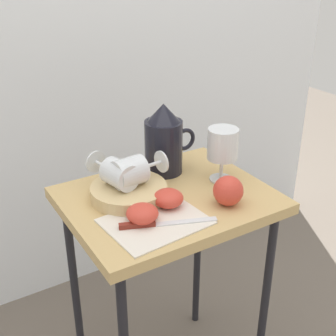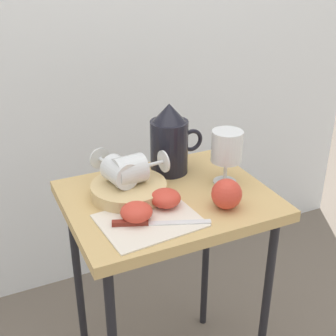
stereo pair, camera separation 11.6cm
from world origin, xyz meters
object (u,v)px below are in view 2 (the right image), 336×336
at_px(table, 168,221).
at_px(knife, 147,223).
at_px(basket_tray, 129,190).
at_px(apple_half_right, 166,198).
at_px(wine_glass_tipped_near, 131,170).
at_px(apple_half_left, 136,212).
at_px(pitcher, 170,145).
at_px(apple_whole, 227,194).
at_px(wine_glass_upright, 226,149).
at_px(wine_glass_tipped_far, 119,171).

height_order(table, knife, knife).
distance_m(basket_tray, apple_half_right, 0.11).
relative_size(basket_tray, apple_half_right, 2.59).
height_order(wine_glass_tipped_near, apple_half_left, wine_glass_tipped_near).
relative_size(pitcher, wine_glass_tipped_near, 1.37).
bearing_deg(table, knife, -133.87).
height_order(table, basket_tray, basket_tray).
distance_m(apple_whole, knife, 0.21).
bearing_deg(wine_glass_upright, apple_half_left, -163.94).
relative_size(basket_tray, knife, 0.89).
xyz_separation_m(table, wine_glass_upright, (0.17, 0.00, 0.18)).
height_order(basket_tray, apple_whole, apple_whole).
height_order(basket_tray, knife, basket_tray).
bearing_deg(basket_tray, apple_half_left, -102.29).
bearing_deg(basket_tray, knife, -94.86).
xyz_separation_m(wine_glass_upright, apple_whole, (-0.07, -0.12, -0.06)).
xyz_separation_m(wine_glass_tipped_far, apple_half_right, (0.08, -0.11, -0.05)).
bearing_deg(wine_glass_tipped_far, wine_glass_upright, -10.24).
distance_m(table, knife, 0.18).
distance_m(basket_tray, pitcher, 0.19).
distance_m(pitcher, apple_half_left, 0.28).
relative_size(pitcher, knife, 0.92).
height_order(table, wine_glass_upright, wine_glass_upright).
bearing_deg(wine_glass_tipped_far, apple_half_right, -51.53).
distance_m(apple_half_left, apple_whole, 0.23).
relative_size(basket_tray, pitcher, 0.97).
bearing_deg(pitcher, apple_half_right, -117.89).
bearing_deg(apple_half_right, basket_tray, 124.15).
distance_m(wine_glass_tipped_near, apple_half_left, 0.14).
relative_size(table, knife, 3.10).
xyz_separation_m(wine_glass_upright, wine_glass_tipped_near, (-0.26, 0.04, -0.03)).
distance_m(basket_tray, wine_glass_upright, 0.28).
relative_size(table, apple_half_left, 8.99).
relative_size(wine_glass_upright, apple_half_right, 1.98).
relative_size(wine_glass_upright, wine_glass_tipped_near, 1.02).
distance_m(wine_glass_tipped_far, apple_half_right, 0.14).
bearing_deg(wine_glass_upright, wine_glass_tipped_near, 171.00).
bearing_deg(wine_glass_tipped_far, knife, -87.13).
height_order(wine_glass_tipped_near, wine_glass_tipped_far, wine_glass_tipped_near).
bearing_deg(basket_tray, apple_half_right, -55.85).
xyz_separation_m(pitcher, wine_glass_tipped_near, (-0.15, -0.08, -0.01)).
bearing_deg(wine_glass_tipped_near, apple_half_right, -60.32).
relative_size(apple_half_left, apple_whole, 1.00).
height_order(wine_glass_tipped_far, knife, wine_glass_tipped_far).
height_order(pitcher, apple_half_left, pitcher).
distance_m(wine_glass_tipped_far, apple_whole, 0.28).
bearing_deg(wine_glass_upright, wine_glass_tipped_far, 169.76).
height_order(apple_half_left, apple_half_right, same).
bearing_deg(wine_glass_upright, apple_whole, -119.26).
xyz_separation_m(wine_glass_tipped_far, apple_whole, (0.22, -0.17, -0.03)).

